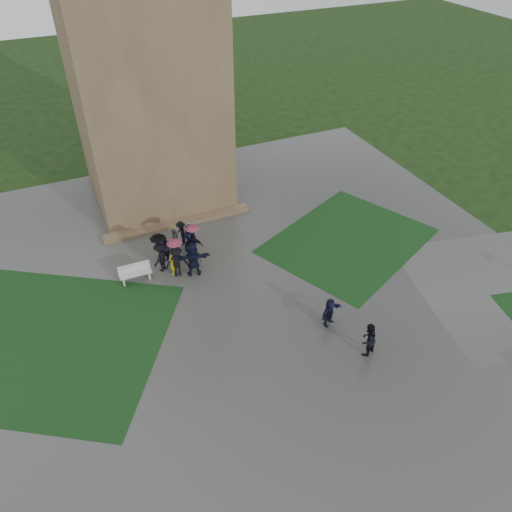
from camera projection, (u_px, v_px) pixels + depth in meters
name	position (u px, v px, depth m)	size (l,w,h in m)	color
ground	(247.00, 345.00, 22.54)	(120.00, 120.00, 0.00)	black
plaza	(231.00, 316.00, 23.99)	(34.00, 34.00, 0.02)	#3B3B39
lawn_inset_left	(41.00, 341.00, 22.71)	(11.00, 9.00, 0.01)	black
lawn_inset_right	(348.00, 241.00, 28.87)	(9.00, 7.00, 0.01)	black
tower	(141.00, 51.00, 27.92)	(8.00, 8.00, 18.00)	brown
tower_plinth	(179.00, 223.00, 30.14)	(9.00, 0.80, 0.22)	brown
bench	(135.00, 273.00, 25.80)	(1.67, 0.55, 0.96)	silver
visitor_cluster	(180.00, 249.00, 26.48)	(3.08, 3.91, 2.46)	black
pedestrian_mid	(330.00, 312.00, 23.13)	(1.39, 0.50, 1.49)	black
pedestrian_near	(368.00, 340.00, 21.61)	(0.83, 0.48, 1.71)	black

